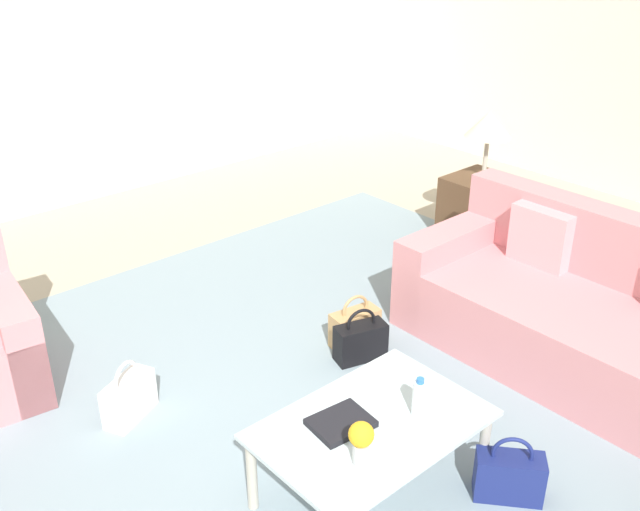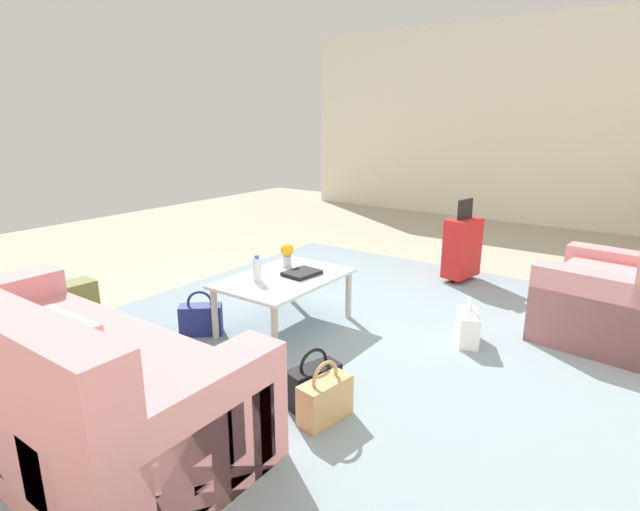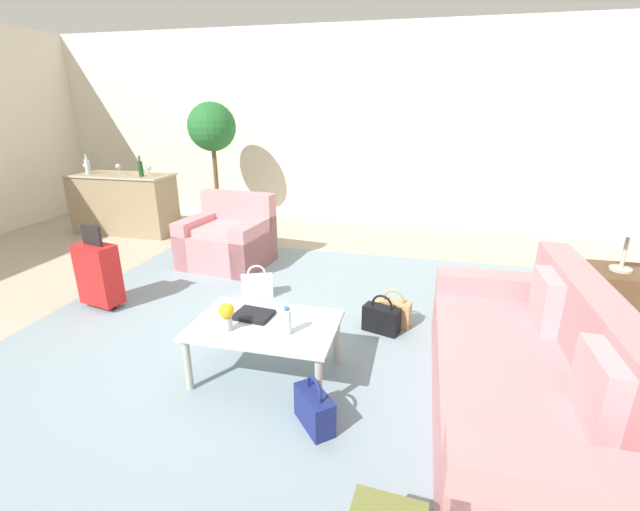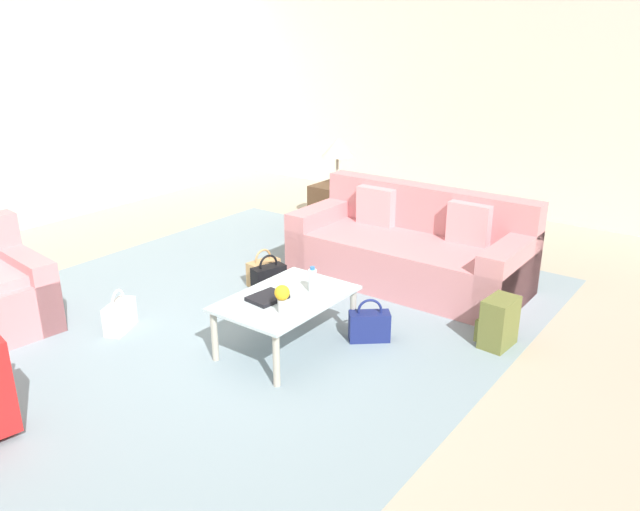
{
  "view_description": "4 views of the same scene",
  "coord_description": "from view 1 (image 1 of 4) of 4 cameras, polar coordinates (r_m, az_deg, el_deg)",
  "views": [
    {
      "loc": [
        -1.48,
        -2.28,
        2.55
      ],
      "look_at": [
        0.96,
        0.49,
        0.73
      ],
      "focal_mm": 40.0,
      "sensor_mm": 36.0,
      "label": 1
    },
    {
      "loc": [
        3.26,
        1.9,
        1.63
      ],
      "look_at": [
        0.46,
        -0.11,
        0.68
      ],
      "focal_mm": 28.0,
      "sensor_mm": 36.0,
      "label": 2
    },
    {
      "loc": [
        1.43,
        -3.08,
        1.92
      ],
      "look_at": [
        0.71,
        -0.08,
        0.83
      ],
      "focal_mm": 24.0,
      "sensor_mm": 36.0,
      "label": 3
    },
    {
      "loc": [
        -2.9,
        -3.27,
        2.34
      ],
      "look_at": [
        0.85,
        -0.48,
        0.62
      ],
      "focal_mm": 35.0,
      "sensor_mm": 36.0,
      "label": 4
    }
  ],
  "objects": [
    {
      "name": "handbag_tan",
      "position": [
        4.58,
        2.8,
        -5.72
      ],
      "size": [
        0.34,
        0.19,
        0.36
      ],
      "color": "tan",
      "rests_on": "ground"
    },
    {
      "name": "coffee_table_book",
      "position": [
        3.31,
        1.68,
        -13.23
      ],
      "size": [
        0.29,
        0.24,
        0.03
      ],
      "primitive_type": "cube",
      "rotation": [
        0.0,
        0.0,
        -0.11
      ],
      "color": "black",
      "rests_on": "coffee_table"
    },
    {
      "name": "handbag_white",
      "position": [
        4.11,
        -15.04,
        -10.91
      ],
      "size": [
        0.35,
        0.26,
        0.36
      ],
      "color": "white",
      "rests_on": "ground"
    },
    {
      "name": "coffee_table",
      "position": [
        3.38,
        4.15,
        -13.88
      ],
      "size": [
        1.04,
        0.7,
        0.43
      ],
      "color": "silver",
      "rests_on": "ground"
    },
    {
      "name": "ground_plane",
      "position": [
        3.73,
        -6.34,
        -17.17
      ],
      "size": [
        12.0,
        12.0,
        0.0
      ],
      "primitive_type": "plane",
      "color": "#A89E89"
    },
    {
      "name": "handbag_navy",
      "position": [
        3.63,
        14.9,
        -16.66
      ],
      "size": [
        0.31,
        0.33,
        0.36
      ],
      "color": "navy",
      "rests_on": "ground"
    },
    {
      "name": "flower_vase",
      "position": [
        3.06,
        3.31,
        -14.48
      ],
      "size": [
        0.11,
        0.11,
        0.21
      ],
      "color": "#B2B7BC",
      "rests_on": "coffee_table"
    },
    {
      "name": "side_table",
      "position": [
        6.16,
        12.68,
        3.72
      ],
      "size": [
        0.53,
        0.53,
        0.53
      ],
      "primitive_type": "cube",
      "color": "#513823",
      "rests_on": "ground"
    },
    {
      "name": "area_rug",
      "position": [
        4.12,
        -1.06,
        -12.0
      ],
      "size": [
        5.2,
        4.4,
        0.01
      ],
      "primitive_type": "cube",
      "color": "gray",
      "rests_on": "ground"
    },
    {
      "name": "couch",
      "position": [
        4.63,
        21.03,
        -4.8
      ],
      "size": [
        0.98,
        2.24,
        0.89
      ],
      "color": "#C67F84",
      "rests_on": "ground"
    },
    {
      "name": "handbag_black",
      "position": [
        4.44,
        3.27,
        -6.85
      ],
      "size": [
        0.35,
        0.23,
        0.36
      ],
      "color": "black",
      "rests_on": "ground"
    },
    {
      "name": "water_bottle",
      "position": [
        3.35,
        7.93,
        -11.24
      ],
      "size": [
        0.06,
        0.06,
        0.2
      ],
      "color": "silver",
      "rests_on": "coffee_table"
    },
    {
      "name": "table_lamp",
      "position": [
        5.93,
        13.36,
        10.05
      ],
      "size": [
        0.37,
        0.37,
        0.56
      ],
      "color": "#ADA899",
      "rests_on": "side_table"
    }
  ]
}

